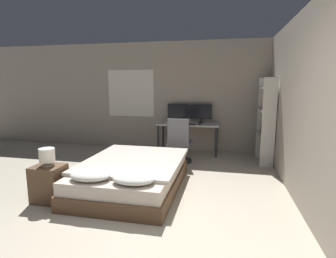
{
  "coord_description": "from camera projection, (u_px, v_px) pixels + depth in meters",
  "views": [
    {
      "loc": [
        0.93,
        -2.33,
        1.66
      ],
      "look_at": [
        -0.19,
        2.87,
        0.75
      ],
      "focal_mm": 28.0,
      "sensor_mm": 36.0,
      "label": 1
    }
  ],
  "objects": [
    {
      "name": "office_chair",
      "position": [
        179.0,
        145.0,
        5.58
      ],
      "size": [
        0.52,
        0.52,
        0.96
      ],
      "color": "black",
      "rests_on": "ground_plane"
    },
    {
      "name": "bedside_lamp",
      "position": [
        47.0,
        155.0,
        3.67
      ],
      "size": [
        0.21,
        0.21,
        0.25
      ],
      "color": "gray",
      "rests_on": "nightstand"
    },
    {
      "name": "desk",
      "position": [
        188.0,
        127.0,
        6.29
      ],
      "size": [
        1.46,
        0.59,
        0.73
      ],
      "color": "beige",
      "rests_on": "ground_plane"
    },
    {
      "name": "monitor_right",
      "position": [
        201.0,
        112.0,
        6.36
      ],
      "size": [
        0.53,
        0.16,
        0.45
      ],
      "color": "black",
      "rests_on": "desk"
    },
    {
      "name": "computer_mouse",
      "position": [
        199.0,
        124.0,
        6.03
      ],
      "size": [
        0.07,
        0.05,
        0.04
      ],
      "color": "black",
      "rests_on": "desk"
    },
    {
      "name": "wall_back",
      "position": [
        186.0,
        97.0,
        6.55
      ],
      "size": [
        12.0,
        0.08,
        2.7
      ],
      "color": "#9E9384",
      "rests_on": "ground_plane"
    },
    {
      "name": "keyboard",
      "position": [
        187.0,
        124.0,
        6.09
      ],
      "size": [
        0.39,
        0.13,
        0.02
      ],
      "color": "black",
      "rests_on": "desk"
    },
    {
      "name": "ground_plane",
      "position": [
        128.0,
        246.0,
        2.71
      ],
      "size": [
        20.0,
        20.0,
        0.0
      ],
      "primitive_type": "plane",
      "color": "#B2A893"
    },
    {
      "name": "bookshelf",
      "position": [
        267.0,
        118.0,
        5.44
      ],
      "size": [
        0.27,
        0.79,
        1.8
      ],
      "color": "beige",
      "rests_on": "ground_plane"
    },
    {
      "name": "monitor_left",
      "position": [
        178.0,
        112.0,
        6.48
      ],
      "size": [
        0.53,
        0.16,
        0.45
      ],
      "color": "black",
      "rests_on": "desk"
    },
    {
      "name": "wall_side_right",
      "position": [
        304.0,
        108.0,
        3.52
      ],
      "size": [
        0.06,
        12.0,
        2.7
      ],
      "color": "#9E9384",
      "rests_on": "ground_plane"
    },
    {
      "name": "bed",
      "position": [
        132.0,
        175.0,
        4.19
      ],
      "size": [
        1.51,
        2.08,
        0.53
      ],
      "color": "brown",
      "rests_on": "ground_plane"
    },
    {
      "name": "nightstand",
      "position": [
        49.0,
        183.0,
        3.74
      ],
      "size": [
        0.41,
        0.37,
        0.52
      ],
      "color": "brown",
      "rests_on": "ground_plane"
    }
  ]
}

